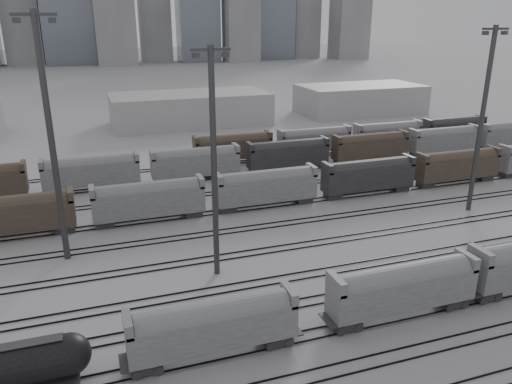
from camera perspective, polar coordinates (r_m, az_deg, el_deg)
name	(u,v)px	position (r m, az deg, el deg)	size (l,w,h in m)	color
ground	(306,344)	(45.02, 5.77, -16.86)	(900.00, 900.00, 0.00)	#A7A7AC
tracks	(244,256)	(58.95, -1.33, -7.30)	(220.00, 71.50, 0.16)	black
hopper_car_a	(213,324)	(41.86, -4.93, -14.81)	(13.92, 2.76, 4.98)	black
hopper_car_b	(403,286)	(48.49, 16.43, -10.26)	(14.53, 2.89, 5.20)	black
light_mast_b	(51,136)	(57.89, -22.40, 5.91)	(4.37, 0.70, 27.32)	#38383A
light_mast_c	(214,161)	(50.71, -4.84, 3.59)	(3.86, 0.62, 24.13)	#38383A
light_mast_d	(482,117)	(75.51, 24.43, 7.79)	(4.10, 0.66, 25.61)	#38383A
bg_string_near	(266,189)	(72.95, 1.18, 0.39)	(151.00, 3.00, 5.60)	gray
bg_string_mid	(288,156)	(90.70, 3.66, 4.17)	(151.00, 3.00, 5.60)	black
bg_string_far	(352,139)	(105.22, 10.87, 6.00)	(66.00, 3.00, 5.60)	#4B3A2F
warehouse_mid	(190,109)	(132.25, -7.51, 9.42)	(40.00, 18.00, 8.00)	#A7A7AA
warehouse_right	(360,99)	(150.24, 11.81, 10.36)	(35.00, 18.00, 8.00)	#A7A7AA
skyline	(122,2)	(313.98, -15.02, 20.28)	(316.00, 22.40, 95.00)	#959597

